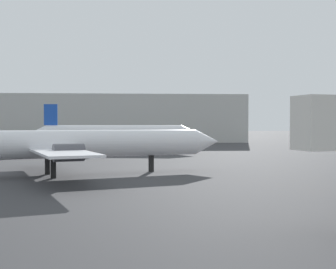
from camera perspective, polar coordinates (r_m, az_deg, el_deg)
name	(u,v)px	position (r m, az deg, el deg)	size (l,w,h in m)	color
airplane_distant	(61,144)	(46.76, -13.08, -1.17)	(33.74, 25.21, 10.03)	white
airplane_far_right	(112,133)	(83.57, -6.92, 0.13)	(31.06, 22.69, 8.66)	white
terminal_building	(121,119)	(130.57, -5.83, 1.94)	(68.10, 18.68, 12.94)	#B7B7B2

